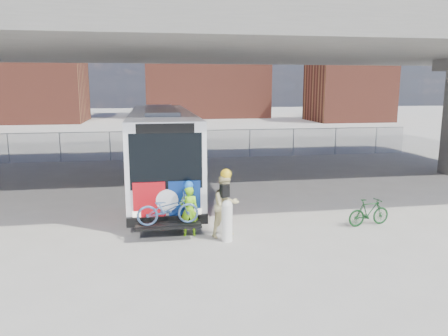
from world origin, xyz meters
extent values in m
plane|color=#9E9991|center=(0.00, 0.00, 0.00)|extent=(160.00, 160.00, 0.00)
cube|color=silver|center=(-2.00, 3.41, 1.95)|extent=(2.55, 12.00, 3.20)
cube|color=black|center=(-2.00, 3.91, 2.59)|extent=(2.61, 11.00, 1.28)
cube|color=black|center=(-2.00, -2.54, 2.33)|extent=(2.24, 0.12, 1.76)
cube|color=black|center=(-2.00, -2.54, 3.36)|extent=(1.78, 0.12, 0.30)
cube|color=black|center=(-2.00, -2.64, 0.45)|extent=(2.55, 0.20, 0.30)
cube|color=#B20D15|center=(-2.55, -2.61, 1.10)|extent=(1.00, 0.08, 1.20)
cube|color=navy|center=(-1.45, -2.61, 1.10)|extent=(1.00, 0.08, 1.20)
cylinder|color=silver|center=(-2.00, -2.63, 1.10)|extent=(0.70, 0.06, 0.70)
cube|color=gray|center=(-2.00, 3.41, 3.62)|extent=(1.28, 7.20, 0.14)
cube|color=black|center=(-2.00, -3.14, 0.45)|extent=(2.00, 0.70, 0.06)
cylinder|color=black|center=(-3.15, -0.99, 0.50)|extent=(0.30, 1.00, 1.00)
cylinder|color=black|center=(-0.85, -0.99, 0.50)|extent=(0.30, 1.00, 1.00)
cylinder|color=black|center=(-3.15, 7.61, 0.50)|extent=(0.30, 1.00, 1.00)
cylinder|color=black|center=(-0.85, 7.61, 0.50)|extent=(0.30, 1.00, 1.00)
cube|color=#B20D15|center=(-3.30, -0.39, 1.30)|extent=(0.06, 2.60, 1.70)
cube|color=navy|center=(-3.30, 1.21, 1.30)|extent=(0.06, 1.40, 1.70)
cube|color=#B20D15|center=(-0.70, -0.39, 1.30)|extent=(0.06, 2.60, 1.70)
cube|color=navy|center=(-0.70, 1.21, 1.30)|extent=(0.06, 1.40, 1.70)
imported|color=#3F5F8C|center=(-2.00, -3.14, 0.97)|extent=(1.91, 0.79, 0.98)
cube|color=#605E59|center=(0.00, 4.00, 6.75)|extent=(40.00, 16.00, 1.50)
cube|color=#605E59|center=(0.00, 4.00, 7.55)|extent=(40.00, 0.60, 0.80)
cylinder|color=gray|center=(-8.00, 12.00, 0.90)|extent=(0.06, 0.06, 1.80)
cylinder|color=gray|center=(-4.00, 12.00, 0.90)|extent=(0.06, 0.06, 1.80)
cylinder|color=gray|center=(0.00, 12.00, 0.90)|extent=(0.06, 0.06, 1.80)
cylinder|color=gray|center=(4.00, 12.00, 0.90)|extent=(0.06, 0.06, 1.80)
cylinder|color=gray|center=(8.00, 12.00, 0.90)|extent=(0.06, 0.06, 1.80)
cylinder|color=gray|center=(12.00, 12.00, 0.90)|extent=(0.06, 0.06, 1.80)
plane|color=gray|center=(0.00, 12.00, 0.90)|extent=(30.00, 0.00, 30.00)
cube|color=gray|center=(0.00, 12.00, 1.82)|extent=(30.00, 0.05, 0.04)
cube|color=brown|center=(-18.00, 45.00, 5.00)|extent=(14.00, 10.00, 10.00)
cube|color=brown|center=(6.00, 52.00, 6.00)|extent=(18.00, 12.00, 12.00)
cube|color=brown|center=(24.00, 40.00, 4.00)|extent=(10.00, 8.00, 8.00)
cylinder|color=brown|center=(14.00, 55.00, 12.50)|extent=(2.20, 2.20, 25.00)
cylinder|color=white|center=(-0.25, -3.56, 0.55)|extent=(0.33, 0.33, 1.11)
sphere|color=white|center=(-0.25, -3.56, 1.11)|extent=(0.33, 0.33, 0.33)
imported|color=#87DF17|center=(-1.34, -2.89, 0.80)|extent=(0.59, 0.40, 1.61)
sphere|color=blue|center=(-1.34, -2.89, 1.63)|extent=(0.28, 0.28, 0.28)
imported|color=#D4C588|center=(-0.21, -3.14, 0.98)|extent=(1.19, 1.10, 1.96)
sphere|color=gold|center=(-0.21, -3.14, 1.98)|extent=(0.34, 0.34, 0.34)
cube|color=black|center=(-0.28, -3.32, 1.51)|extent=(0.32, 0.27, 0.40)
imported|color=#14401A|center=(4.70, -2.89, 0.47)|extent=(1.60, 0.66, 0.93)
camera|label=1|loc=(-2.43, -16.00, 4.62)|focal=35.00mm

